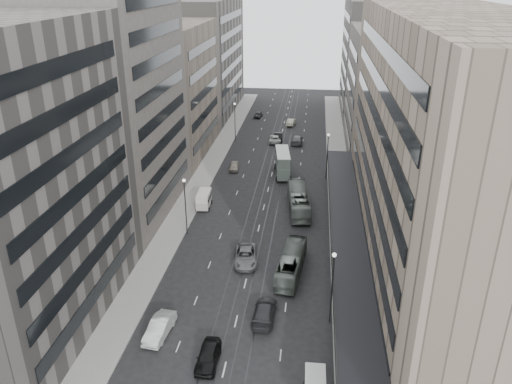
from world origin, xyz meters
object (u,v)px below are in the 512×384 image
at_px(bus_near, 291,263).
at_px(double_decker, 283,162).
at_px(sedan_2, 246,256).
at_px(bus_far, 298,200).
at_px(sedan_1, 160,328).
at_px(panel_van, 204,199).
at_px(sedan_0, 208,356).

xyz_separation_m(bus_near, double_decker, (-3.30, 32.13, 0.97)).
distance_m(bus_near, sedan_2, 6.17).
xyz_separation_m(bus_far, sedan_1, (-12.61, -30.58, -0.80)).
distance_m(panel_van, sedan_1, 29.90).
distance_m(double_decker, sedan_2, 30.29).
relative_size(bus_near, double_decker, 1.23).
bearing_deg(bus_far, panel_van, -3.35).
distance_m(bus_far, panel_van, 14.57).
relative_size(double_decker, sedan_2, 1.40).
bearing_deg(sedan_0, sedan_1, 149.52).
distance_m(double_decker, panel_van, 18.71).
bearing_deg(sedan_0, panel_van, 103.07).
bearing_deg(double_decker, sedan_2, -101.81).
relative_size(double_decker, sedan_1, 1.63).
height_order(bus_near, bus_far, bus_far).
height_order(panel_van, sedan_0, panel_van).
bearing_deg(bus_far, sedan_0, 72.12).
xyz_separation_m(sedan_0, sedan_1, (-5.65, 3.35, 0.03)).
height_order(bus_near, panel_van, bus_near).
relative_size(sedan_0, sedan_1, 0.93).
xyz_separation_m(bus_far, double_decker, (-3.45, 14.29, 0.75)).
bearing_deg(sedan_0, sedan_2, 87.01).
bearing_deg(double_decker, sedan_1, -108.60).
bearing_deg(sedan_2, panel_van, 112.67).
xyz_separation_m(double_decker, sedan_0, (-3.51, -48.21, -1.58)).
height_order(double_decker, sedan_2, double_decker).
bearing_deg(double_decker, bus_near, -91.18).
bearing_deg(sedan_2, bus_far, 62.48).
relative_size(panel_van, sedan_1, 0.81).
bearing_deg(double_decker, bus_far, -83.47).
bearing_deg(panel_van, double_decker, 50.78).
height_order(double_decker, sedan_1, double_decker).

